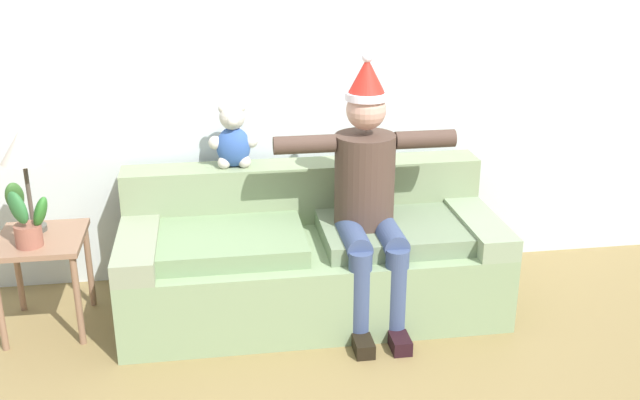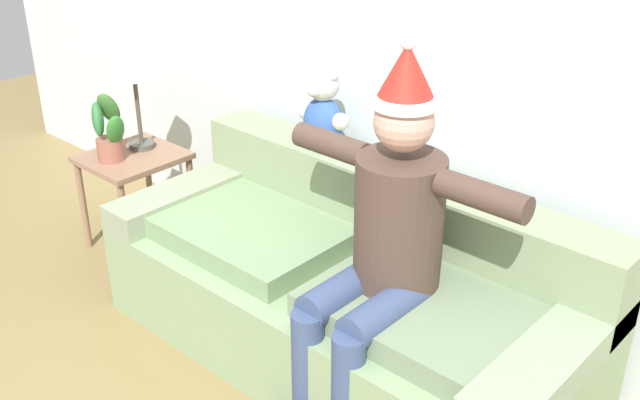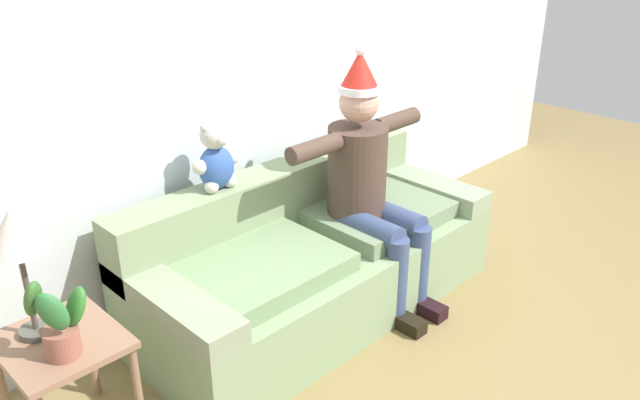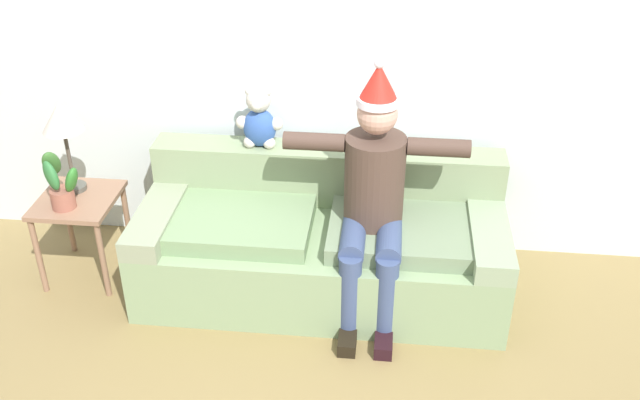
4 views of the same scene
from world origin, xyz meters
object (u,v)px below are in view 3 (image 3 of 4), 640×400
at_px(person_seated, 369,180).
at_px(potted_plant, 57,321).
at_px(side_table, 63,357).
at_px(couch, 312,258).
at_px(table_lamp, 16,236).
at_px(teddy_bear, 216,159).

distance_m(person_seated, potted_plant, 1.82).
bearing_deg(potted_plant, side_table, 75.15).
height_order(couch, side_table, couch).
relative_size(couch, table_lamp, 3.72).
distance_m(side_table, table_lamp, 0.56).
distance_m(side_table, potted_plant, 0.27).
bearing_deg(potted_plant, person_seated, -0.44).
bearing_deg(couch, table_lamp, 177.81).
xyz_separation_m(teddy_bear, potted_plant, (-1.10, -0.44, -0.26)).
relative_size(person_seated, potted_plant, 4.13).
distance_m(person_seated, table_lamp, 1.87).
distance_m(couch, table_lamp, 1.69).
bearing_deg(table_lamp, teddy_bear, 11.84).
height_order(teddy_bear, table_lamp, teddy_bear).
bearing_deg(table_lamp, couch, -2.19).
bearing_deg(side_table, couch, 1.58).
bearing_deg(teddy_bear, table_lamp, -168.16).
relative_size(person_seated, side_table, 2.76).
distance_m(couch, person_seated, 0.57).
xyz_separation_m(couch, side_table, (-1.49, -0.04, 0.14)).
height_order(table_lamp, potted_plant, table_lamp).
bearing_deg(side_table, table_lamp, 115.78).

